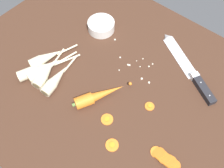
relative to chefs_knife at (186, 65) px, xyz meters
The scene contains 14 objects.
ground_plane 27.77cm from the chefs_knife, 124.26° to the right, with size 120.00×90.00×4.00cm, color #42281C.
chefs_knife is the anchor object (origin of this frame).
whole_carrot 35.65cm from the chefs_knife, 116.72° to the right, with size 11.62×19.95×4.20cm.
parsnip_front 52.64cm from the chefs_knife, 137.04° to the right, with size 6.65×20.50×4.00cm.
parsnip_mid_left 52.81cm from the chefs_knife, 142.39° to the right, with size 8.13×19.29×4.00cm.
parsnip_mid_right 48.54cm from the chefs_knife, 131.09° to the right, with size 6.06×19.79×4.00cm.
parsnip_back 52.15cm from the chefs_knife, 135.04° to the right, with size 7.40×18.89×4.00cm.
parsnip_outer 54.63cm from the chefs_knife, 136.94° to the right, with size 11.48×22.81×4.00cm.
carrot_slice_stack 36.87cm from the chefs_knife, 69.15° to the right, with size 10.07×4.22×3.20cm.
carrot_slice_stray_near 41.43cm from the chefs_knife, 92.38° to the right, with size 4.18×4.18×0.70cm.
carrot_slice_stray_mid 36.81cm from the chefs_knife, 103.41° to the right, with size 4.07×4.07×0.70cm.
carrot_slice_stray_far 23.33cm from the chefs_knife, 91.25° to the right, with size 3.26×3.26×0.70cm.
prep_bowl 37.33cm from the chefs_knife, 170.00° to the right, with size 11.00×11.00×4.00cm.
mince_crumbs 19.46cm from the chefs_knife, 140.21° to the right, with size 23.29×11.22×0.88cm.
Camera 1 is at (28.71, -36.33, 75.23)cm, focal length 39.13 mm.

